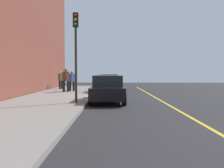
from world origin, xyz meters
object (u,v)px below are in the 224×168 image
at_px(parked_car_green, 108,84).
at_px(rolling_suitcase, 63,85).
at_px(parked_car_maroon, 110,81).
at_px(pedestrian_brown_coat, 66,79).
at_px(parked_car_black, 108,89).
at_px(pedestrian_blue_coat, 72,80).
at_px(traffic_light_pole, 76,42).
at_px(pedestrian_olive_coat, 61,80).

relative_size(parked_car_green, rolling_suitcase, 4.23).
xyz_separation_m(parked_car_maroon, pedestrian_brown_coat, (6.86, -3.43, 0.38)).
bearing_deg(parked_car_black, rolling_suitcase, -156.83).
xyz_separation_m(parked_car_maroon, pedestrian_blue_coat, (5.82, -3.12, 0.27)).
bearing_deg(parked_car_maroon, rolling_suitcase, -61.02).
relative_size(parked_car_black, pedestrian_blue_coat, 2.54).
bearing_deg(pedestrian_blue_coat, pedestrian_brown_coat, -16.59).
height_order(pedestrian_blue_coat, rolling_suitcase, pedestrian_blue_coat).
bearing_deg(rolling_suitcase, parked_car_maroon, 118.98).
relative_size(parked_car_green, pedestrian_brown_coat, 2.23).
distance_m(parked_car_black, traffic_light_pole, 3.21).
distance_m(parked_car_green, pedestrian_blue_coat, 3.20).
xyz_separation_m(parked_car_green, traffic_light_pole, (7.62, -1.50, 2.42)).
relative_size(parked_car_black, pedestrian_brown_coat, 2.25).
bearing_deg(pedestrian_brown_coat, parked_car_green, 92.10).
height_order(parked_car_green, pedestrian_olive_coat, pedestrian_olive_coat).
bearing_deg(rolling_suitcase, parked_car_green, 45.98).
relative_size(pedestrian_olive_coat, traffic_light_pole, 0.37).
relative_size(parked_car_maroon, pedestrian_brown_coat, 2.58).
distance_m(parked_car_black, pedestrian_brown_coat, 7.01).
bearing_deg(pedestrian_blue_coat, parked_car_maroon, 151.82).
bearing_deg(traffic_light_pole, parked_car_maroon, 173.79).
distance_m(parked_car_maroon, parked_car_black, 12.96).
bearing_deg(traffic_light_pole, pedestrian_olive_coat, -164.94).
relative_size(parked_car_black, rolling_suitcase, 4.28).
relative_size(pedestrian_brown_coat, traffic_light_pole, 0.41).
distance_m(parked_car_black, pedestrian_olive_coat, 11.01).
height_order(parked_car_maroon, pedestrian_brown_coat, pedestrian_brown_coat).
distance_m(parked_car_maroon, pedestrian_olive_coat, 5.51).
distance_m(pedestrian_olive_coat, traffic_light_pole, 11.98).
xyz_separation_m(parked_car_maroon, pedestrian_olive_coat, (2.97, -4.63, 0.27)).
height_order(parked_car_green, pedestrian_brown_coat, pedestrian_brown_coat).
bearing_deg(pedestrian_olive_coat, rolling_suitcase, 162.81).
relative_size(parked_car_green, pedestrian_blue_coat, 2.52).
xyz_separation_m(parked_car_maroon, rolling_suitcase, (2.48, -4.47, -0.30)).
bearing_deg(rolling_suitcase, parked_car_black, 23.17).
distance_m(pedestrian_blue_coat, rolling_suitcase, 3.65).
distance_m(parked_car_green, traffic_light_pole, 8.13).
bearing_deg(parked_car_maroon, traffic_light_pole, -6.21).
xyz_separation_m(parked_car_green, parked_car_black, (6.22, 0.07, 0.00)).
distance_m(pedestrian_brown_coat, pedestrian_blue_coat, 1.09).
height_order(parked_car_maroon, parked_car_green, same).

